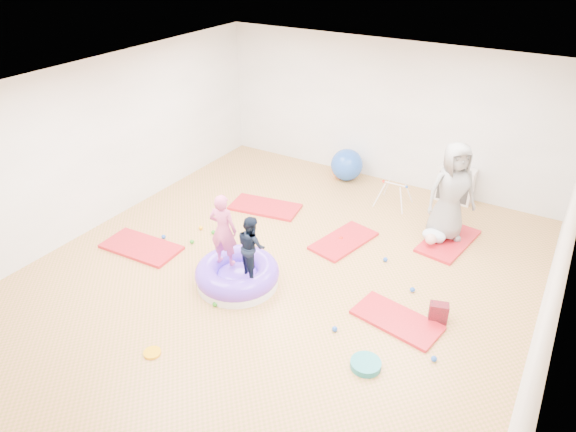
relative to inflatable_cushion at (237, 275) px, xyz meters
The scene contains 19 objects.
room 1.39m from the inflatable_cushion, 46.66° to the left, with size 7.01×8.01×2.81m.
gym_mat_front_left 1.90m from the inflatable_cushion, behind, with size 1.28×0.64×0.05m, color red.
gym_mat_mid_left 2.31m from the inflatable_cushion, 113.08° to the left, with size 1.26×0.63×0.05m, color red.
gym_mat_center_back 2.01m from the inflatable_cushion, 64.70° to the left, with size 1.18×0.59×0.05m, color red.
gym_mat_right 2.35m from the inflatable_cushion, 10.00° to the left, with size 1.15×0.58×0.05m, color red.
gym_mat_rear_right 3.59m from the inflatable_cushion, 48.92° to the left, with size 1.26×0.63×0.05m, color red.
inflatable_cushion is the anchor object (origin of this frame).
child_pink 0.79m from the inflatable_cushion, behind, with size 0.41×0.27×1.12m, color #CB4E86.
child_navy 0.72m from the inflatable_cushion, ahead, with size 0.44×0.35×0.91m, color black.
adult_caregiver 3.65m from the inflatable_cushion, 50.92° to the left, with size 0.81×0.53×1.66m, color gray.
infant 3.29m from the inflatable_cushion, 49.18° to the left, with size 0.38×0.39×0.23m.
ball_pit_balls 0.75m from the inflatable_cushion, 59.76° to the left, with size 4.82×2.50×0.07m.
exercise_ball_blue 4.03m from the inflatable_cushion, 92.04° to the left, with size 0.65×0.65×0.65m, color blue.
exercise_ball_orange 4.05m from the inflatable_cushion, 93.83° to the left, with size 0.41×0.41×0.41m, color #FF6D00.
infant_play_gym 3.62m from the inflatable_cushion, 72.38° to the left, with size 0.60×0.57×0.46m.
cube_shelf 4.69m from the inflatable_cushion, 64.63° to the left, with size 0.66×0.33×0.66m.
balance_disc 2.35m from the inflatable_cushion, 13.72° to the right, with size 0.37×0.37×0.08m, color teal.
backpack 2.86m from the inflatable_cushion, 14.10° to the left, with size 0.24×0.15×0.28m, color maroon.
yellow_toy 1.72m from the inflatable_cushion, 92.28° to the right, with size 0.22×0.22×0.03m, color #FFB10D.
Camera 1 is at (3.34, -5.28, 4.63)m, focal length 32.00 mm.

